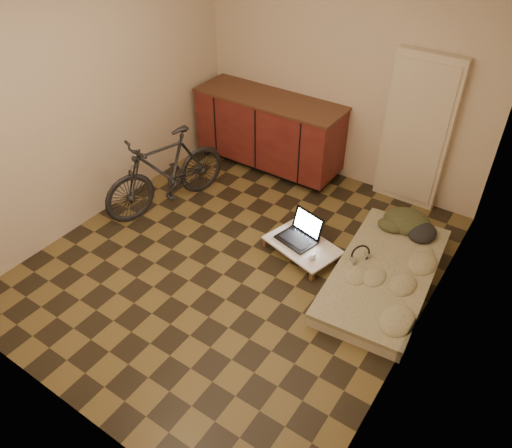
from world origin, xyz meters
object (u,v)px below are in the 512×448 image
Objects in this scene: bicycle at (165,168)px; futon at (384,274)px; lap_desk at (302,245)px; laptop at (300,234)px.

futon is (2.50, 0.21, -0.42)m from bicycle.
lap_desk is 1.84× the size of laptop.
lap_desk is (-0.83, -0.10, 0.03)m from futon.
futon is at bearing 21.09° from bicycle.
bicycle is 1.64m from laptop.
lap_desk is at bearing -178.54° from futon.
futon is 0.91m from laptop.
laptop is at bearing 176.81° from futon.
futon is 4.11× the size of laptop.
laptop reaches higher than futon.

